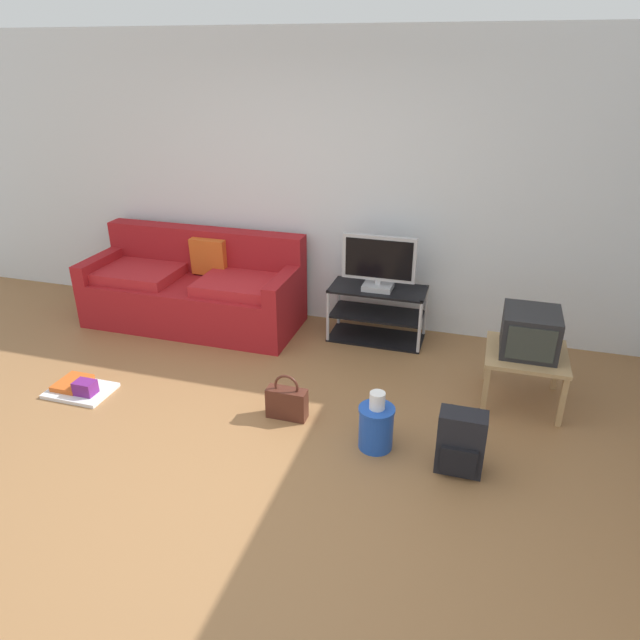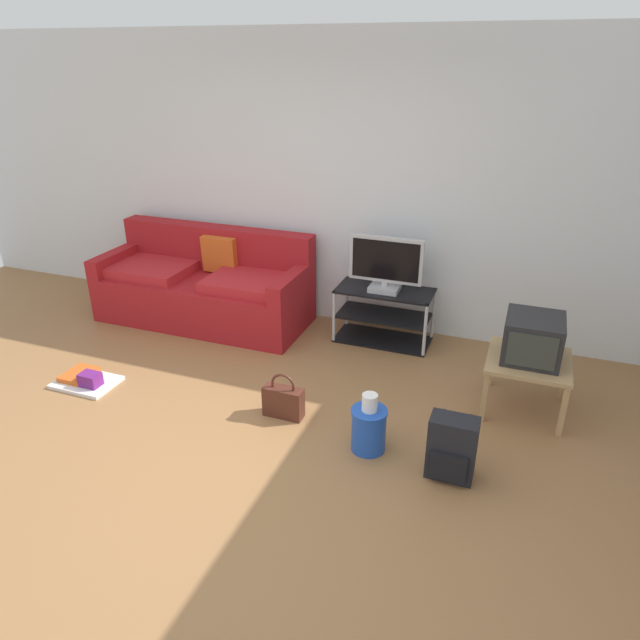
{
  "view_description": "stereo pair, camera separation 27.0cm",
  "coord_description": "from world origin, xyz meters",
  "px_view_note": "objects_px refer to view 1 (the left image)",
  "views": [
    {
      "loc": [
        1.49,
        -2.79,
        2.48
      ],
      "look_at": [
        0.32,
        1.07,
        0.61
      ],
      "focal_mm": 32.43,
      "sensor_mm": 36.0,
      "label": 1
    },
    {
      "loc": [
        1.74,
        -2.7,
        2.48
      ],
      "look_at": [
        0.32,
        1.07,
        0.61
      ],
      "focal_mm": 32.43,
      "sensor_mm": 36.0,
      "label": 2
    }
  ],
  "objects_px": {
    "flat_tv": "(379,263)",
    "cleaning_bucket": "(376,424)",
    "handbag": "(287,402)",
    "backpack": "(461,443)",
    "floor_tray": "(79,388)",
    "couch": "(195,290)",
    "side_table": "(526,359)",
    "crt_tv": "(530,332)",
    "tv_stand": "(377,314)"
  },
  "relations": [
    {
      "from": "flat_tv",
      "to": "cleaning_bucket",
      "type": "xyz_separation_m",
      "value": [
        0.34,
        -1.62,
        -0.58
      ]
    },
    {
      "from": "handbag",
      "to": "cleaning_bucket",
      "type": "bearing_deg",
      "value": -12.81
    },
    {
      "from": "backpack",
      "to": "floor_tray",
      "type": "bearing_deg",
      "value": 150.85
    },
    {
      "from": "couch",
      "to": "handbag",
      "type": "relative_size",
      "value": 5.81
    },
    {
      "from": "cleaning_bucket",
      "to": "floor_tray",
      "type": "bearing_deg",
      "value": 179.91
    },
    {
      "from": "side_table",
      "to": "cleaning_bucket",
      "type": "bearing_deg",
      "value": -137.01
    },
    {
      "from": "side_table",
      "to": "crt_tv",
      "type": "distance_m",
      "value": 0.22
    },
    {
      "from": "side_table",
      "to": "crt_tv",
      "type": "xyz_separation_m",
      "value": [
        -0.0,
        0.02,
        0.22
      ]
    },
    {
      "from": "tv_stand",
      "to": "cleaning_bucket",
      "type": "relative_size",
      "value": 2.03
    },
    {
      "from": "crt_tv",
      "to": "floor_tray",
      "type": "relative_size",
      "value": 0.88
    },
    {
      "from": "couch",
      "to": "side_table",
      "type": "relative_size",
      "value": 3.51
    },
    {
      "from": "backpack",
      "to": "crt_tv",
      "type": "bearing_deg",
      "value": 40.93
    },
    {
      "from": "side_table",
      "to": "backpack",
      "type": "bearing_deg",
      "value": -111.9
    },
    {
      "from": "handbag",
      "to": "floor_tray",
      "type": "xyz_separation_m",
      "value": [
        -1.71,
        -0.16,
        -0.09
      ]
    },
    {
      "from": "side_table",
      "to": "backpack",
      "type": "relative_size",
      "value": 1.38
    },
    {
      "from": "side_table",
      "to": "floor_tray",
      "type": "bearing_deg",
      "value": -165.2
    },
    {
      "from": "flat_tv",
      "to": "handbag",
      "type": "relative_size",
      "value": 1.85
    },
    {
      "from": "tv_stand",
      "to": "backpack",
      "type": "distance_m",
      "value": 1.95
    },
    {
      "from": "cleaning_bucket",
      "to": "flat_tv",
      "type": "bearing_deg",
      "value": 101.72
    },
    {
      "from": "cleaning_bucket",
      "to": "tv_stand",
      "type": "bearing_deg",
      "value": 101.57
    },
    {
      "from": "couch",
      "to": "cleaning_bucket",
      "type": "distance_m",
      "value": 2.63
    },
    {
      "from": "handbag",
      "to": "cleaning_bucket",
      "type": "distance_m",
      "value": 0.72
    },
    {
      "from": "backpack",
      "to": "tv_stand",
      "type": "bearing_deg",
      "value": 90.18
    },
    {
      "from": "backpack",
      "to": "floor_tray",
      "type": "relative_size",
      "value": 0.87
    },
    {
      "from": "couch",
      "to": "cleaning_bucket",
      "type": "relative_size",
      "value": 4.83
    },
    {
      "from": "cleaning_bucket",
      "to": "floor_tray",
      "type": "relative_size",
      "value": 0.87
    },
    {
      "from": "tv_stand",
      "to": "handbag",
      "type": "height_order",
      "value": "tv_stand"
    },
    {
      "from": "side_table",
      "to": "flat_tv",
      "type": "bearing_deg",
      "value": 150.87
    },
    {
      "from": "crt_tv",
      "to": "handbag",
      "type": "height_order",
      "value": "crt_tv"
    },
    {
      "from": "flat_tv",
      "to": "side_table",
      "type": "relative_size",
      "value": 1.12
    },
    {
      "from": "crt_tv",
      "to": "handbag",
      "type": "distance_m",
      "value": 1.88
    },
    {
      "from": "crt_tv",
      "to": "cleaning_bucket",
      "type": "xyz_separation_m",
      "value": [
        -0.96,
        -0.91,
        -0.41
      ]
    },
    {
      "from": "floor_tray",
      "to": "side_table",
      "type": "bearing_deg",
      "value": 14.8
    },
    {
      "from": "couch",
      "to": "handbag",
      "type": "height_order",
      "value": "couch"
    },
    {
      "from": "flat_tv",
      "to": "couch",
      "type": "bearing_deg",
      "value": -176.38
    },
    {
      "from": "crt_tv",
      "to": "backpack",
      "type": "distance_m",
      "value": 1.13
    },
    {
      "from": "side_table",
      "to": "cleaning_bucket",
      "type": "height_order",
      "value": "cleaning_bucket"
    },
    {
      "from": "couch",
      "to": "side_table",
      "type": "xyz_separation_m",
      "value": [
        3.11,
        -0.61,
        0.03
      ]
    },
    {
      "from": "tv_stand",
      "to": "flat_tv",
      "type": "height_order",
      "value": "flat_tv"
    },
    {
      "from": "tv_stand",
      "to": "cleaning_bucket",
      "type": "height_order",
      "value": "tv_stand"
    },
    {
      "from": "tv_stand",
      "to": "crt_tv",
      "type": "bearing_deg",
      "value": -29.34
    },
    {
      "from": "side_table",
      "to": "crt_tv",
      "type": "relative_size",
      "value": 1.36
    },
    {
      "from": "couch",
      "to": "tv_stand",
      "type": "height_order",
      "value": "couch"
    },
    {
      "from": "tv_stand",
      "to": "flat_tv",
      "type": "bearing_deg",
      "value": -90.0
    },
    {
      "from": "flat_tv",
      "to": "handbag",
      "type": "bearing_deg",
      "value": -104.17
    },
    {
      "from": "tv_stand",
      "to": "crt_tv",
      "type": "height_order",
      "value": "crt_tv"
    },
    {
      "from": "crt_tv",
      "to": "floor_tray",
      "type": "height_order",
      "value": "crt_tv"
    },
    {
      "from": "flat_tv",
      "to": "crt_tv",
      "type": "bearing_deg",
      "value": -28.58
    },
    {
      "from": "crt_tv",
      "to": "handbag",
      "type": "xyz_separation_m",
      "value": [
        -1.67,
        -0.75,
        -0.46
      ]
    },
    {
      "from": "handbag",
      "to": "side_table",
      "type": "bearing_deg",
      "value": 23.83
    }
  ]
}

